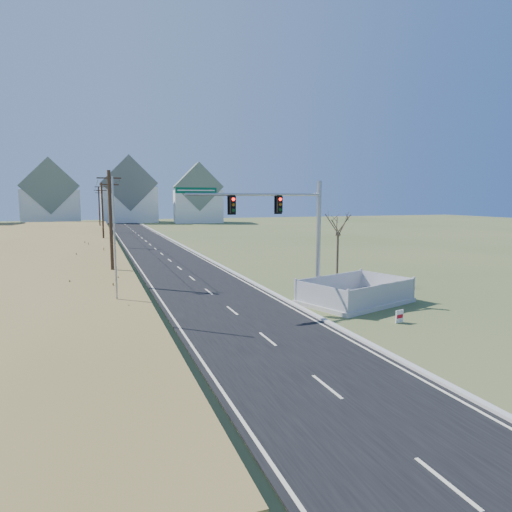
# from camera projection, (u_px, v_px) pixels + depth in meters

# --- Properties ---
(ground) EXTENTS (260.00, 260.00, 0.00)m
(ground) POSITION_uv_depth(u_px,v_px,m) (254.00, 329.00, 24.10)
(ground) COLOR #455B2C
(ground) RESTS_ON ground
(road) EXTENTS (8.00, 180.00, 0.06)m
(road) POSITION_uv_depth(u_px,v_px,m) (147.00, 242.00, 70.80)
(road) COLOR black
(road) RESTS_ON ground
(curb) EXTENTS (0.30, 180.00, 0.18)m
(curb) POSITION_uv_depth(u_px,v_px,m) (174.00, 241.00, 72.18)
(curb) COLOR #B2AFA8
(curb) RESTS_ON ground
(utility_pole_near) EXTENTS (1.80, 0.26, 9.00)m
(utility_pole_near) POSITION_uv_depth(u_px,v_px,m) (111.00, 227.00, 35.35)
(utility_pole_near) COLOR #422D1E
(utility_pole_near) RESTS_ON ground
(utility_pole_mid) EXTENTS (1.80, 0.26, 9.00)m
(utility_pole_mid) POSITION_uv_depth(u_px,v_px,m) (103.00, 214.00, 63.37)
(utility_pole_mid) COLOR #422D1E
(utility_pole_mid) RESTS_ON ground
(utility_pole_far) EXTENTS (1.80, 0.26, 9.00)m
(utility_pole_far) POSITION_uv_depth(u_px,v_px,m) (99.00, 209.00, 91.39)
(utility_pole_far) COLOR #422D1E
(utility_pole_far) RESTS_ON ground
(condo_nnw) EXTENTS (14.93, 11.17, 17.03)m
(condo_nnw) POSITION_uv_depth(u_px,v_px,m) (50.00, 198.00, 118.10)
(condo_nnw) COLOR white
(condo_nnw) RESTS_ON ground
(condo_n) EXTENTS (15.27, 10.20, 18.54)m
(condo_n) POSITION_uv_depth(u_px,v_px,m) (129.00, 195.00, 128.42)
(condo_n) COLOR white
(condo_n) RESTS_ON ground
(condo_ne) EXTENTS (14.12, 10.51, 16.52)m
(condo_ne) POSITION_uv_depth(u_px,v_px,m) (198.00, 198.00, 127.06)
(condo_ne) COLOR white
(condo_ne) RESTS_ON ground
(traffic_signal_mast) EXTENTS (10.06, 1.10, 8.02)m
(traffic_signal_mast) POSITION_uv_depth(u_px,v_px,m) (293.00, 229.00, 29.87)
(traffic_signal_mast) COLOR #9EA0A5
(traffic_signal_mast) RESTS_ON ground
(fence_enclosure) EXTENTS (8.03, 6.64, 1.58)m
(fence_enclosure) POSITION_uv_depth(u_px,v_px,m) (355.00, 298.00, 30.11)
(fence_enclosure) COLOR #B7B5AD
(fence_enclosure) RESTS_ON ground
(open_sign) EXTENTS (0.57, 0.17, 0.71)m
(open_sign) POSITION_uv_depth(u_px,v_px,m) (400.00, 316.00, 25.25)
(open_sign) COLOR white
(open_sign) RESTS_ON ground
(flagpole) EXTENTS (0.36, 0.36, 8.05)m
(flagpole) POSITION_uv_depth(u_px,v_px,m) (116.00, 265.00, 25.14)
(flagpole) COLOR #B7B5AD
(flagpole) RESTS_ON ground
(bare_tree) EXTENTS (2.30, 2.30, 6.09)m
(bare_tree) POSITION_uv_depth(u_px,v_px,m) (338.00, 223.00, 36.82)
(bare_tree) COLOR #4C3F33
(bare_tree) RESTS_ON ground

